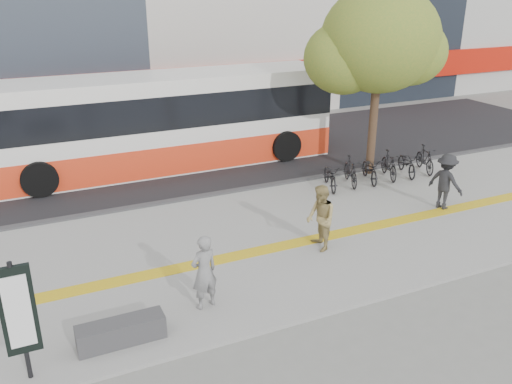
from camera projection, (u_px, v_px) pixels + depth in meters
name	position (u px, v px, depth m)	size (l,w,h in m)	color
ground	(228.00, 284.00, 11.98)	(120.00, 120.00, 0.00)	slate
sidewalk	(206.00, 254.00, 13.24)	(40.00, 7.00, 0.08)	gray
tactile_strip	(213.00, 261.00, 12.80)	(40.00, 0.45, 0.01)	#BF8E16
street	(136.00, 166.00, 19.58)	(40.00, 8.00, 0.06)	black
curb	(166.00, 203.00, 16.19)	(40.00, 0.25, 0.14)	#333335
bench	(121.00, 332.00, 9.85)	(1.60, 0.45, 0.45)	#333335
signboard	(19.00, 312.00, 8.58)	(0.55, 0.10, 2.20)	black
street_tree	(377.00, 41.00, 17.20)	(4.40, 3.80, 6.31)	#352718
bus	(162.00, 124.00, 18.95)	(12.30, 2.92, 3.27)	white
bicycle_row	(379.00, 167.00, 17.92)	(4.84, 1.68, 0.92)	black
seated_woman	(204.00, 272.00, 10.73)	(0.58, 0.38, 1.60)	black
pedestrian_tan	(321.00, 218.00, 13.11)	(0.81, 0.63, 1.66)	#99854F
pedestrian_dark	(446.00, 182.00, 15.52)	(1.07, 0.61, 1.65)	black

